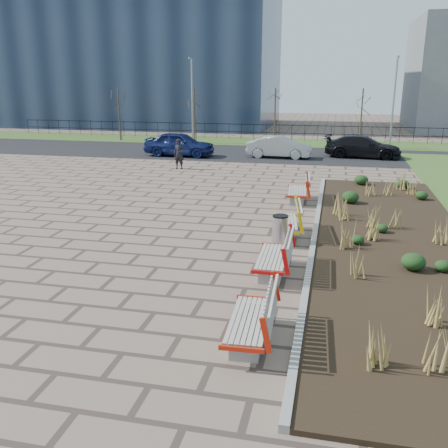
% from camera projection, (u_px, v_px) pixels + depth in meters
% --- Properties ---
extents(ground, '(120.00, 120.00, 0.00)m').
position_uv_depth(ground, '(133.00, 293.00, 11.56)').
color(ground, '#715A4D').
rests_on(ground, ground).
extents(planting_bed, '(4.50, 18.00, 0.10)m').
position_uv_depth(planting_bed, '(393.00, 242.00, 14.92)').
color(planting_bed, black).
rests_on(planting_bed, ground).
extents(planting_curb, '(0.16, 18.00, 0.15)m').
position_uv_depth(planting_curb, '(314.00, 236.00, 15.40)').
color(planting_curb, gray).
rests_on(planting_curb, ground).
extents(grass_verge_far, '(80.00, 5.00, 0.04)m').
position_uv_depth(grass_verge_far, '(276.00, 142.00, 37.75)').
color(grass_verge_far, '#33511E').
rests_on(grass_verge_far, ground).
extents(road, '(80.00, 7.00, 0.02)m').
position_uv_depth(road, '(265.00, 154.00, 32.14)').
color(road, black).
rests_on(road, ground).
extents(bench_a, '(0.99, 2.14, 1.00)m').
position_uv_depth(bench_a, '(249.00, 317.00, 9.32)').
color(bench_a, red).
rests_on(bench_a, ground).
extents(bench_b, '(0.93, 2.11, 1.00)m').
position_uv_depth(bench_b, '(273.00, 255.00, 12.57)').
color(bench_b, red).
rests_on(bench_b, ground).
extents(bench_c, '(1.16, 2.20, 1.00)m').
position_uv_depth(bench_c, '(285.00, 221.00, 15.57)').
color(bench_c, yellow).
rests_on(bench_c, ground).
extents(bench_d, '(1.04, 2.16, 1.00)m').
position_uv_depth(bench_d, '(297.00, 189.00, 19.88)').
color(bench_d, red).
rests_on(bench_d, ground).
extents(litter_bin, '(0.45, 0.45, 0.92)m').
position_uv_depth(litter_bin, '(280.00, 231.00, 14.65)').
color(litter_bin, '#B2B2B7').
rests_on(litter_bin, ground).
extents(pedestrian, '(0.62, 0.43, 1.62)m').
position_uv_depth(pedestrian, '(179.00, 154.00, 26.81)').
color(pedestrian, black).
rests_on(pedestrian, ground).
extents(car_blue, '(4.43, 1.92, 1.49)m').
position_uv_depth(car_blue, '(180.00, 144.00, 31.14)').
color(car_blue, '#121C50').
rests_on(car_blue, road).
extents(car_silver, '(3.98, 1.58, 1.29)m').
position_uv_depth(car_silver, '(279.00, 147.00, 30.49)').
color(car_silver, gray).
rests_on(car_silver, road).
extents(car_black, '(4.72, 2.23, 1.33)m').
position_uv_depth(car_black, '(363.00, 147.00, 30.56)').
color(car_black, black).
rests_on(car_black, road).
extents(tree_a, '(1.40, 1.40, 4.00)m').
position_uv_depth(tree_a, '(119.00, 114.00, 38.27)').
color(tree_a, '#4C3D2D').
rests_on(tree_a, grass_verge_far).
extents(tree_b, '(1.40, 1.40, 4.00)m').
position_uv_depth(tree_b, '(194.00, 115.00, 37.02)').
color(tree_b, '#4C3D2D').
rests_on(tree_b, grass_verge_far).
extents(tree_c, '(1.40, 1.40, 4.00)m').
position_uv_depth(tree_c, '(275.00, 117.00, 35.77)').
color(tree_c, '#4C3D2D').
rests_on(tree_c, grass_verge_far).
extents(tree_d, '(1.40, 1.40, 4.00)m').
position_uv_depth(tree_d, '(361.00, 118.00, 34.52)').
color(tree_d, '#4C3D2D').
rests_on(tree_d, grass_verge_far).
extents(lamp_west, '(0.24, 0.60, 6.00)m').
position_uv_depth(lamp_west, '(192.00, 102.00, 36.27)').
color(lamp_west, gray).
rests_on(lamp_west, grass_verge_far).
extents(lamp_east, '(0.24, 0.60, 6.00)m').
position_uv_depth(lamp_east, '(393.00, 104.00, 33.35)').
color(lamp_east, gray).
rests_on(lamp_east, grass_verge_far).
extents(railing_fence, '(44.00, 0.10, 1.20)m').
position_uv_depth(railing_fence, '(279.00, 132.00, 38.98)').
color(railing_fence, black).
rests_on(railing_fence, grass_verge_far).
extents(building_glass, '(40.00, 14.00, 15.00)m').
position_uv_depth(building_glass, '(80.00, 49.00, 51.44)').
color(building_glass, '#192338').
rests_on(building_glass, ground).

